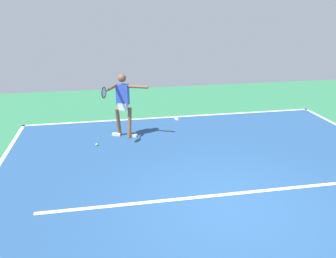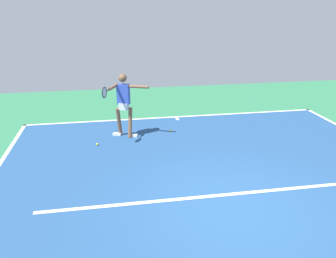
{
  "view_description": "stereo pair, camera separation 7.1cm",
  "coord_description": "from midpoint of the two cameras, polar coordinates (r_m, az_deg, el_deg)",
  "views": [
    {
      "loc": [
        2.28,
        5.29,
        3.63
      ],
      "look_at": [
        0.91,
        -2.06,
        0.9
      ],
      "focal_mm": 36.72,
      "sensor_mm": 36.0,
      "label": 1
    },
    {
      "loc": [
        2.21,
        5.3,
        3.63
      ],
      "look_at": [
        0.91,
        -2.06,
        0.9
      ],
      "focal_mm": 36.72,
      "sensor_mm": 36.0,
      "label": 2
    }
  ],
  "objects": [
    {
      "name": "court_line_service",
      "position": [
        7.16,
        9.39,
        -10.66
      ],
      "size": [
        7.43,
        0.1,
        0.01
      ],
      "primitive_type": "cube",
      "color": "white",
      "rests_on": "ground_plane"
    },
    {
      "name": "court_line_centre_mark",
      "position": [
        11.53,
        1.19,
        1.73
      ],
      "size": [
        0.1,
        0.3,
        0.01
      ],
      "primitive_type": "cube",
      "color": "white",
      "rests_on": "ground_plane"
    },
    {
      "name": "ground_plane",
      "position": [
        6.8,
        10.7,
        -12.59
      ],
      "size": [
        20.25,
        20.25,
        0.0
      ],
      "primitive_type": "plane",
      "color": "#2D754C"
    },
    {
      "name": "tennis_player",
      "position": [
        9.73,
        -7.73,
        4.63
      ],
      "size": [
        1.27,
        1.14,
        1.84
      ],
      "rotation": [
        0.0,
        0.0,
        -0.39
      ],
      "color": "brown",
      "rests_on": "ground_plane"
    },
    {
      "name": "tennis_ball_far_corner",
      "position": [
        9.54,
        -11.97,
        -2.54
      ],
      "size": [
        0.07,
        0.07,
        0.07
      ],
      "primitive_type": "sphere",
      "color": "#CCE033",
      "rests_on": "ground_plane"
    },
    {
      "name": "court_line_baseline_near",
      "position": [
        11.72,
        1.0,
        2.03
      ],
      "size": [
        9.91,
        0.1,
        0.01
      ],
      "primitive_type": "cube",
      "color": "white",
      "rests_on": "ground_plane"
    },
    {
      "name": "court_surface",
      "position": [
        6.8,
        10.7,
        -12.58
      ],
      "size": [
        9.91,
        11.34,
        0.0
      ],
      "primitive_type": "cube",
      "color": "navy",
      "rests_on": "ground_plane"
    },
    {
      "name": "tennis_ball_near_player",
      "position": [
        10.35,
        0.11,
        -0.28
      ],
      "size": [
        0.07,
        0.07,
        0.07
      ],
      "primitive_type": "sphere",
      "color": "yellow",
      "rests_on": "ground_plane"
    }
  ]
}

